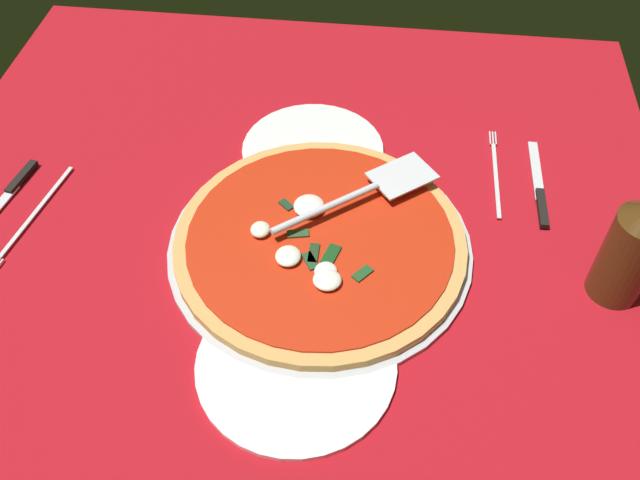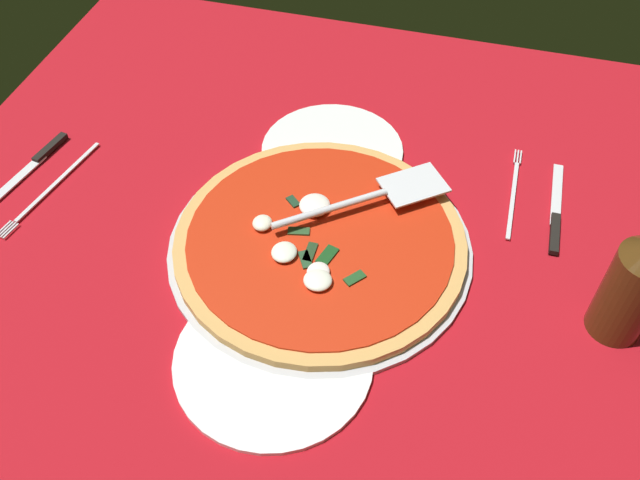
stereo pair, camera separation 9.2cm
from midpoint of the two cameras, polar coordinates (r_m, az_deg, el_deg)
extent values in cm
cube|color=#A9111A|center=(95.67, -5.79, 0.07)|extent=(108.90, 108.90, 0.80)
cube|color=white|center=(146.70, -20.06, 16.91)|extent=(6.41, 6.41, 0.10)
cube|color=silver|center=(141.78, -15.15, 17.03)|extent=(6.41, 6.41, 0.10)
cube|color=white|center=(137.88, -9.92, 17.04)|extent=(6.41, 6.41, 0.10)
cube|color=white|center=(135.08, -4.43, 16.90)|extent=(6.41, 6.41, 0.10)
cube|color=silver|center=(133.46, 1.23, 16.60)|extent=(6.41, 6.41, 0.10)
cube|color=silver|center=(133.06, 6.95, 16.14)|extent=(6.41, 6.41, 0.10)
cube|color=white|center=(133.89, 12.62, 15.53)|extent=(6.41, 6.41, 0.10)
cube|color=white|center=(135.93, 18.14, 14.80)|extent=(6.41, 6.41, 0.10)
cube|color=silver|center=(144.76, -23.33, 15.40)|extent=(6.41, 6.41, 0.10)
cube|color=white|center=(139.18, -18.50, 15.55)|extent=(6.41, 6.41, 0.10)
cube|color=silver|center=(134.59, -13.30, 15.59)|extent=(6.41, 6.41, 0.10)
cube|color=silver|center=(131.10, -7.78, 15.50)|extent=(6.41, 6.41, 0.10)
cube|color=white|center=(128.80, -2.02, 15.26)|extent=(6.41, 6.41, 0.10)
cube|color=white|center=(127.74, 3.88, 14.87)|extent=(6.41, 6.41, 0.10)
cube|color=silver|center=(127.96, 9.78, 14.32)|extent=(6.41, 6.41, 0.10)
cube|color=silver|center=(129.46, 15.58, 13.63)|extent=(6.41, 6.41, 0.10)
cube|color=silver|center=(132.19, 21.15, 12.84)|extent=(6.41, 6.41, 0.10)
cube|color=white|center=(137.13, -21.91, 13.97)|extent=(6.41, 6.41, 0.10)
cube|color=white|center=(131.85, -16.78, 14.03)|extent=(6.41, 6.41, 0.10)
cube|color=silver|center=(127.64, -11.27, 13.98)|extent=(6.41, 6.41, 0.10)
cube|color=silver|center=(124.62, -5.45, 13.78)|extent=(6.41, 6.41, 0.10)
cube|color=silver|center=(122.86, 0.59, 13.44)|extent=(6.41, 6.41, 0.10)
cube|color=silver|center=(122.42, 6.72, 12.94)|extent=(6.41, 6.41, 0.10)
cube|color=silver|center=(123.32, 12.79, 12.31)|extent=(6.41, 6.41, 0.10)
cube|color=silver|center=(125.53, 18.68, 11.56)|extent=(6.41, 6.41, 0.10)
cube|color=white|center=(135.65, -25.36, 12.29)|extent=(6.41, 6.41, 0.10)
cube|color=white|center=(129.68, -20.35, 12.35)|extent=(6.41, 6.41, 0.10)
cube|color=silver|center=(124.75, -14.89, 12.32)|extent=(6.41, 6.41, 0.10)
cube|color=silver|center=(120.97, -9.05, 12.16)|extent=(6.41, 6.41, 0.10)
cube|color=silver|center=(118.47, -2.91, 11.85)|extent=(6.41, 6.41, 0.10)
cube|color=silver|center=(117.32, 3.41, 11.41)|extent=(6.41, 6.41, 0.10)
cube|color=silver|center=(117.57, 9.75, 10.82)|extent=(6.41, 6.41, 0.10)
cube|color=silver|center=(119.19, 15.97, 10.12)|extent=(6.41, 6.41, 0.10)
cube|color=silver|center=(122.15, 21.92, 9.33)|extent=(6.41, 6.41, 0.10)
cube|color=white|center=(128.12, -23.97, 10.58)|extent=(6.41, 6.41, 0.10)
cube|color=silver|center=(122.45, -18.62, 10.54)|extent=(6.41, 6.41, 0.10)
cube|color=silver|center=(117.91, -12.81, 10.38)|extent=(6.41, 6.41, 0.10)
cube|color=silver|center=(114.63, -6.61, 10.11)|extent=(6.41, 6.41, 0.10)
cube|color=silver|center=(112.72, -0.14, 9.70)|extent=(6.41, 6.41, 0.10)
cube|color=silver|center=(112.24, 6.45, 9.15)|extent=(6.41, 6.41, 0.10)
cube|color=silver|center=(113.22, 12.99, 8.49)|extent=(6.41, 6.41, 0.10)
cube|color=white|center=(115.63, 19.31, 7.74)|extent=(6.41, 6.41, 0.10)
cube|color=silver|center=(120.80, -22.43, 8.65)|extent=(6.41, 6.41, 0.10)
cube|color=silver|center=(115.49, -16.71, 8.48)|extent=(6.41, 6.41, 0.10)
cube|color=white|center=(111.40, -10.51, 8.21)|extent=(6.41, 6.41, 0.10)
cube|color=white|center=(108.68, -3.94, 7.81)|extent=(6.41, 6.41, 0.10)
cube|color=white|center=(107.42, 2.87, 7.29)|extent=(6.41, 6.41, 0.10)
cube|color=white|center=(107.69, 9.72, 6.66)|extent=(6.41, 6.41, 0.10)
cube|color=white|center=(109.46, 16.42, 5.96)|extent=(6.41, 6.41, 0.10)
cube|color=silver|center=(112.68, 22.81, 5.21)|extent=(6.41, 6.41, 0.10)
cube|color=white|center=(119.81, -26.27, 6.69)|extent=(6.41, 6.41, 0.10)
cube|color=white|center=(113.73, -20.70, 6.47)|extent=(6.41, 6.41, 0.10)
cube|color=white|center=(108.82, -14.58, 6.16)|extent=(6.41, 6.41, 0.10)
cube|color=white|center=(105.26, -7.96, 5.75)|extent=(6.41, 6.41, 0.10)
cube|color=silver|center=(103.17, -1.00, 5.24)|extent=(6.41, 6.41, 0.10)
cube|color=silver|center=(102.65, 6.14, 4.63)|extent=(6.41, 6.41, 0.10)
cube|color=silver|center=(103.73, 13.22, 3.95)|extent=(6.41, 6.41, 0.10)
cube|color=white|center=(106.34, 20.04, 3.24)|extent=(6.41, 6.41, 0.10)
cube|color=white|center=(112.68, -24.77, 4.38)|extent=(6.41, 6.41, 0.10)
cube|color=white|center=(106.96, -18.78, 4.00)|extent=(6.41, 6.41, 0.10)
cube|color=white|center=(102.53, -12.20, 3.54)|extent=(6.41, 6.41, 0.10)
cube|color=white|center=(99.57, -5.14, 2.99)|extent=(6.41, 6.41, 0.10)
cube|color=white|center=(98.20, 2.23, 2.37)|extent=(6.41, 6.41, 0.10)
cube|color=silver|center=(98.49, 9.67, 1.70)|extent=(6.41, 6.41, 0.10)
cube|color=white|center=(100.43, 16.95, 1.02)|extent=(6.41, 6.41, 0.10)
cube|color=white|center=(105.84, -23.07, 1.76)|extent=(6.41, 6.41, 0.10)
cube|color=silver|center=(100.55, -16.61, 1.20)|extent=(6.41, 6.41, 0.10)
cube|color=white|center=(96.68, -9.54, 0.58)|extent=(6.41, 6.41, 0.10)
cube|color=silver|center=(94.40, -2.00, -0.10)|extent=(6.41, 6.41, 0.10)
cube|color=white|center=(93.83, 5.77, -0.79)|extent=(6.41, 6.41, 0.10)
cube|color=white|center=(95.01, 13.49, -1.46)|extent=(6.41, 6.41, 0.10)
cube|color=white|center=(97.86, 20.89, -2.09)|extent=(6.41, 6.41, 0.10)
cube|color=silver|center=(105.49, -27.42, -0.53)|extent=(6.41, 6.41, 0.10)
cube|color=silver|center=(99.36, -21.16, -1.21)|extent=(6.41, 6.41, 0.10)
cube|color=white|center=(94.57, -14.17, -1.96)|extent=(6.41, 6.41, 0.10)
cube|color=silver|center=(91.35, -6.55, -2.75)|extent=(6.41, 6.41, 0.10)
cube|color=white|center=(89.86, 1.48, -3.52)|extent=(6.41, 6.41, 0.10)
cube|color=white|center=(90.17, 9.62, -4.23)|extent=(6.41, 6.41, 0.10)
cube|color=white|center=(92.29, 17.57, -4.84)|extent=(6.41, 6.41, 0.10)
cube|color=silver|center=(98.98, -25.78, -3.66)|extent=(6.41, 6.41, 0.10)
cube|color=white|center=(93.31, -18.98, -4.59)|extent=(6.41, 6.41, 0.10)
cube|color=white|center=(89.12, -11.39, -5.53)|extent=(6.41, 6.41, 0.10)
cube|color=white|center=(86.65, -3.20, -6.45)|extent=(6.41, 6.41, 0.10)
cube|color=white|center=(86.03, 5.33, -7.25)|extent=(6.41, 6.41, 0.10)
cube|color=silver|center=(87.30, 13.81, -7.90)|extent=(6.41, 6.41, 0.10)
cube|color=white|center=(90.40, 21.90, -8.35)|extent=(6.41, 6.41, 0.10)
cube|color=white|center=(92.91, -23.91, -7.22)|extent=(6.41, 6.41, 0.10)
cube|color=white|center=(87.77, -16.48, -8.39)|extent=(6.41, 6.41, 0.10)
cube|color=silver|center=(84.29, -8.24, -9.52)|extent=(6.41, 6.41, 0.10)
cube|color=white|center=(82.67, 0.57, -10.51)|extent=(6.41, 6.41, 0.10)
cube|color=white|center=(83.01, 9.56, -11.27)|extent=(6.41, 6.41, 0.10)
cube|color=white|center=(85.30, 18.32, -11.74)|extent=(6.41, 6.41, 0.10)
cube|color=white|center=(87.35, -21.76, -11.24)|extent=(6.41, 6.41, 0.10)
cube|color=silver|center=(82.86, -13.62, -12.66)|extent=(6.41, 6.41, 0.10)
cube|color=silver|center=(80.20, -4.65, -13.93)|extent=(6.41, 6.41, 0.10)
cube|color=white|center=(79.53, 4.79, -14.89)|extent=(6.41, 6.41, 0.10)
cube|color=white|center=(80.91, 14.20, -15.46)|extent=(6.41, 6.41, 0.10)
cube|color=silver|center=(87.86, -27.12, -14.00)|extent=(6.41, 6.41, 0.10)
cube|color=white|center=(82.41, -19.25, -15.76)|extent=(6.41, 6.41, 0.10)
cube|color=white|center=(78.70, -10.30, -17.39)|extent=(6.41, 6.41, 0.10)
cube|color=white|center=(76.95, -0.55, -18.68)|extent=(6.41, 6.41, 0.10)
cylinder|color=#B7BAC2|center=(92.77, -2.82, -0.77)|extent=(41.25, 41.25, 1.01)
cylinder|color=white|center=(106.81, -3.08, 7.38)|extent=(21.94, 21.94, 1.00)
cylinder|color=white|center=(82.33, -5.24, -10.50)|extent=(23.93, 23.93, 1.00)
cylinder|color=tan|center=(91.89, -2.85, -0.30)|extent=(39.45, 39.45, 1.32)
cylinder|color=red|center=(91.28, -2.87, 0.03)|extent=(35.96, 35.96, 0.30)
ellipsoid|color=white|center=(88.51, -5.65, -1.52)|extent=(3.58, 3.37, 1.24)
ellipsoid|color=white|center=(96.43, 3.15, 4.05)|extent=(2.95, 2.43, 1.27)
ellipsoid|color=white|center=(94.22, -3.72, 2.70)|extent=(4.43, 4.30, 1.36)
ellipsoid|color=white|center=(85.73, -2.46, -3.53)|extent=(3.52, 3.66, 1.23)
ellipsoid|color=white|center=(86.78, -2.54, -2.82)|extent=(3.21, 2.94, 0.91)
ellipsoid|color=white|center=(91.92, -7.87, 0.71)|extent=(2.89, 2.67, 1.33)
cube|color=#1E4A21|center=(86.88, 0.58, -3.00)|extent=(3.00, 2.81, 0.30)
cube|color=#234728|center=(88.36, -3.79, -1.94)|extent=(3.19, 2.62, 0.30)
cube|color=#264926|center=(91.57, -4.73, 0.37)|extent=(1.91, 3.14, 0.30)
cube|color=#1F381D|center=(89.18, -3.48, -1.28)|extent=(3.27, 1.29, 0.30)
cube|color=#1A3923|center=(95.29, -5.31, 2.78)|extent=(2.32, 2.40, 0.30)
cube|color=#154119|center=(88.92, -2.01, -1.40)|extent=(3.75, 2.55, 0.30)
cube|color=silver|center=(97.40, 4.23, 5.25)|extent=(10.36, 10.77, 0.30)
cylinder|color=silver|center=(92.23, -2.34, 2.56)|extent=(11.21, 13.85, 1.00)
cube|color=white|center=(108.89, -26.01, 2.26)|extent=(22.78, 16.38, 0.60)
cube|color=silver|center=(106.89, -24.88, 2.12)|extent=(18.32, 3.85, 0.25)
cube|color=black|center=(112.71, -25.86, 4.65)|extent=(7.03, 2.40, 0.80)
cube|color=white|center=(104.50, 13.72, 4.50)|extent=(20.77, 13.68, 0.60)
cube|color=silver|center=(103.78, 12.09, 4.84)|extent=(15.97, 0.65, 0.25)
cube|color=silver|center=(110.90, 12.19, 8.19)|extent=(3.00, 0.23, 0.25)
cube|color=silver|center=(110.84, 11.97, 8.22)|extent=(3.00, 0.23, 0.25)
cube|color=silver|center=(110.79, 11.74, 8.24)|extent=(3.00, 0.23, 0.25)
cube|color=black|center=(100.67, 15.64, 2.45)|extent=(7.33, 1.22, 0.80)
cube|color=silver|center=(106.72, 15.32, 5.53)|extent=(12.82, 1.44, 0.25)
cylinder|color=#492E11|center=(89.77, 21.74, -1.56)|extent=(6.77, 6.77, 13.43)
camera|label=1|loc=(0.05, -92.87, -3.27)|focal=38.28mm
camera|label=2|loc=(0.05, 87.13, 3.27)|focal=38.28mm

